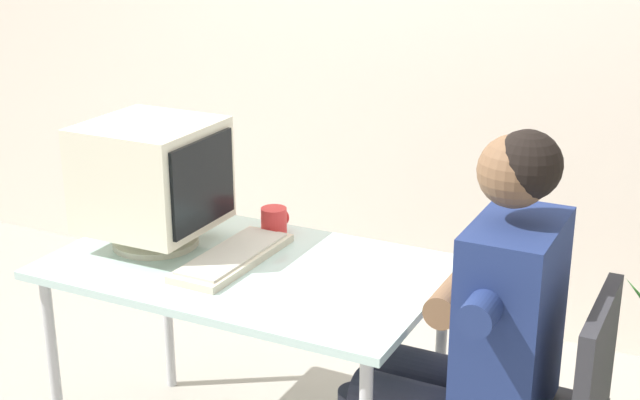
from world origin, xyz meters
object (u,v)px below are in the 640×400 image
object	(u,v)px
desk	(247,283)
person_seated	(473,333)
keyboard	(233,256)
desk_mug	(274,221)
crt_monitor	(153,177)

from	to	relation	value
desk	person_seated	size ratio (longest dim) A/B	0.95
desk	keyboard	bearing A→B (deg)	175.48
desk	keyboard	xyz separation A→B (m)	(-0.05, 0.00, 0.08)
desk	person_seated	world-z (taller)	person_seated
desk	desk_mug	world-z (taller)	desk_mug
crt_monitor	desk_mug	world-z (taller)	crt_monitor
crt_monitor	keyboard	bearing A→B (deg)	-0.72
crt_monitor	person_seated	size ratio (longest dim) A/B	0.32
crt_monitor	desk_mug	bearing A→B (deg)	41.25
keyboard	desk_mug	xyz separation A→B (m)	(-0.00, 0.26, 0.03)
desk	desk_mug	distance (m)	0.29
desk	crt_monitor	distance (m)	0.45
crt_monitor	desk_mug	distance (m)	0.44
keyboard	desk_mug	world-z (taller)	desk_mug
keyboard	person_seated	size ratio (longest dim) A/B	0.38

